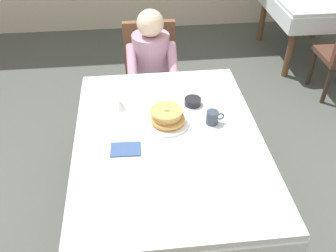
{
  "coord_description": "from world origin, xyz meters",
  "views": [
    {
      "loc": [
        -0.19,
        -1.67,
        2.14
      ],
      "look_at": [
        0.0,
        0.04,
        0.79
      ],
      "focal_mm": 39.71,
      "sensor_mm": 36.0,
      "label": 1
    }
  ],
  "objects": [
    {
      "name": "spoon_near_edge",
      "position": [
        -0.05,
        -0.19,
        0.74
      ],
      "size": [
        0.15,
        0.05,
        0.0
      ],
      "primitive_type": "cube",
      "rotation": [
        0.0,
        0.0,
        -0.25
      ],
      "color": "silver",
      "rests_on": "dining_table_main"
    },
    {
      "name": "diner_person",
      "position": [
        -0.03,
        1.01,
        0.67
      ],
      "size": [
        0.4,
        0.43,
        1.12
      ],
      "rotation": [
        0.0,
        0.0,
        3.14
      ],
      "color": "#B2849E",
      "rests_on": "ground"
    },
    {
      "name": "ground_plane",
      "position": [
        0.0,
        0.0,
        0.0
      ],
      "size": [
        14.0,
        14.0,
        0.0
      ],
      "primitive_type": "plane",
      "color": "#474C47"
    },
    {
      "name": "background_table_far",
      "position": [
        1.89,
        2.29,
        0.62
      ],
      "size": [
        0.92,
        1.12,
        0.74
      ],
      "color": "silver",
      "rests_on": "ground"
    },
    {
      "name": "cup_coffee",
      "position": [
        0.28,
        0.1,
        0.78
      ],
      "size": [
        0.11,
        0.08,
        0.08
      ],
      "color": "#333D4C",
      "rests_on": "dining_table_main"
    },
    {
      "name": "plate_breakfast",
      "position": [
        0.0,
        0.13,
        0.75
      ],
      "size": [
        0.28,
        0.28,
        0.02
      ],
      "primitive_type": "cylinder",
      "color": "white",
      "rests_on": "dining_table_main"
    },
    {
      "name": "dining_table_main",
      "position": [
        0.0,
        0.0,
        0.65
      ],
      "size": [
        1.12,
        1.52,
        0.74
      ],
      "color": "silver",
      "rests_on": "ground"
    },
    {
      "name": "chair_diner",
      "position": [
        -0.03,
        1.17,
        0.53
      ],
      "size": [
        0.44,
        0.45,
        0.93
      ],
      "rotation": [
        0.0,
        0.0,
        3.14
      ],
      "color": "brown",
      "rests_on": "ground"
    },
    {
      "name": "fork_left_of_plate",
      "position": [
        -0.19,
        0.11,
        0.74
      ],
      "size": [
        0.02,
        0.18,
        0.0
      ],
      "primitive_type": "cube",
      "rotation": [
        0.0,
        0.0,
        1.59
      ],
      "color": "silver",
      "rests_on": "dining_table_main"
    },
    {
      "name": "napkin_folded",
      "position": [
        -0.25,
        -0.09,
        0.74
      ],
      "size": [
        0.17,
        0.13,
        0.01
      ],
      "primitive_type": "cube",
      "rotation": [
        0.0,
        0.0,
        -0.04
      ],
      "color": "#334C7F",
      "rests_on": "dining_table_main"
    },
    {
      "name": "syrup_pitcher",
      "position": [
        -0.28,
        0.31,
        0.78
      ],
      "size": [
        0.08,
        0.08,
        0.07
      ],
      "color": "silver",
      "rests_on": "dining_table_main"
    },
    {
      "name": "bowl_butter",
      "position": [
        0.19,
        0.31,
        0.76
      ],
      "size": [
        0.11,
        0.11,
        0.04
      ],
      "primitive_type": "cylinder",
      "color": "black",
      "rests_on": "dining_table_main"
    },
    {
      "name": "knife_right_of_plate",
      "position": [
        0.19,
        0.11,
        0.74
      ],
      "size": [
        0.04,
        0.2,
        0.0
      ],
      "primitive_type": "cube",
      "rotation": [
        0.0,
        0.0,
        1.68
      ],
      "color": "silver",
      "rests_on": "dining_table_main"
    },
    {
      "name": "breakfast_stack",
      "position": [
        0.0,
        0.13,
        0.8
      ],
      "size": [
        0.21,
        0.22,
        0.1
      ],
      "color": "tan",
      "rests_on": "plate_breakfast"
    }
  ]
}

